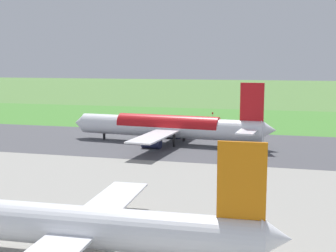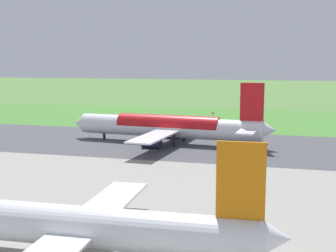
% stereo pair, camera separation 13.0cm
% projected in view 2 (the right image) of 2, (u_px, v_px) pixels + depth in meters
% --- Properties ---
extents(ground_plane, '(800.00, 800.00, 0.00)m').
position_uv_depth(ground_plane, '(209.00, 145.00, 112.64)').
color(ground_plane, '#547F3D').
extents(runway_asphalt, '(600.00, 40.93, 0.06)m').
position_uv_depth(runway_asphalt, '(209.00, 145.00, 112.64)').
color(runway_asphalt, '#47474C').
rests_on(runway_asphalt, ground).
extents(grass_verge_foreground, '(600.00, 80.00, 0.04)m').
position_uv_depth(grass_verge_foreground, '(232.00, 121.00, 157.58)').
color(grass_verge_foreground, '#478534').
rests_on(grass_verge_foreground, ground).
extents(airliner_main, '(54.15, 44.36, 15.88)m').
position_uv_depth(airliner_main, '(169.00, 127.00, 114.57)').
color(airliner_main, white).
rests_on(airliner_main, ground).
extents(airliner_parked_mid, '(45.50, 37.18, 13.29)m').
position_uv_depth(airliner_parked_mid, '(73.00, 225.00, 47.85)').
color(airliner_parked_mid, white).
rests_on(airliner_parked_mid, ground).
extents(no_stopping_sign, '(0.60, 0.10, 2.94)m').
position_uv_depth(no_stopping_sign, '(213.00, 116.00, 159.19)').
color(no_stopping_sign, slate).
rests_on(no_stopping_sign, ground).
extents(traffic_cone_orange, '(0.40, 0.40, 0.55)m').
position_uv_depth(traffic_cone_orange, '(196.00, 118.00, 164.17)').
color(traffic_cone_orange, orange).
rests_on(traffic_cone_orange, ground).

